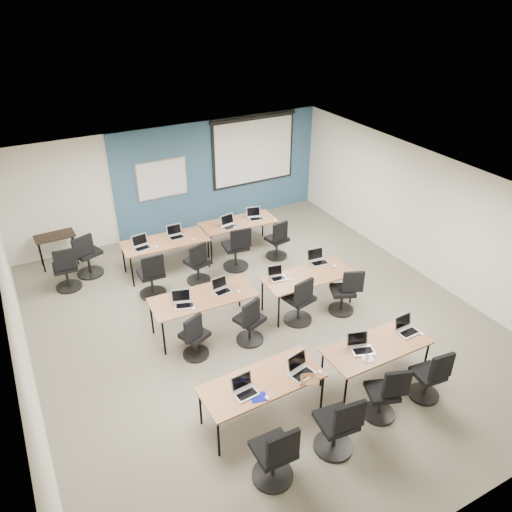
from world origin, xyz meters
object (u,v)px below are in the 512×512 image
training_table_front_right (377,348)px  training_table_back_left (165,243)px  task_chair_1 (338,429)px  utility_table (55,240)px  training_table_mid_left (203,298)px  laptop_10 (229,224)px  training_table_back_right (238,224)px  laptop_5 (221,288)px  laptop_0 (244,389)px  task_chair_0 (275,458)px  laptop_4 (183,302)px  task_chair_5 (250,324)px  task_chair_4 (195,339)px  training_table_front_left (262,383)px  laptop_7 (318,259)px  laptop_6 (277,275)px  laptop_1 (300,369)px  spare_chair_b (66,272)px  whiteboard (162,179)px  task_chair_8 (152,278)px  task_chair_11 (278,243)px  spare_chair_a (87,258)px  task_chair_2 (385,397)px  training_table_mid_right (308,277)px  task_chair_6 (300,304)px  laptop_3 (406,328)px  task_chair_3 (430,379)px  task_chair_9 (198,266)px  task_chair_10 (237,251)px  laptop_8 (141,245)px  projector_screen (254,147)px  laptop_9 (176,234)px  laptop_11 (255,216)px  laptop_2 (361,346)px  task_chair_7 (345,295)px

training_table_front_right → training_table_back_left: size_ratio=0.94×
task_chair_1 → utility_table: size_ratio=1.23×
training_table_mid_left → laptop_10: laptop_10 is taller
training_table_back_right → laptop_5: laptop_5 is taller
laptop_0 → task_chair_0: (-0.04, -0.94, -0.36)m
training_table_front_right → task_chair_0: task_chair_0 is taller
laptop_4 → task_chair_5: laptop_4 is taller
task_chair_4 → training_table_front_left: bearing=-101.5°
laptop_7 → laptop_6: bearing=-166.8°
laptop_1 → spare_chair_b: spare_chair_b is taller
whiteboard → spare_chair_b: (-2.68, -1.50, -1.03)m
task_chair_8 → task_chair_0: bearing=-88.2°
laptop_0 → task_chair_0: 1.01m
laptop_6 → laptop_7: 1.02m
laptop_10 → task_chair_11: laptop_10 is taller
whiteboard → training_table_front_right: (1.18, -6.63, -0.77)m
spare_chair_a → spare_chair_b: spare_chair_a is taller
training_table_back_right → task_chair_0: (-2.36, -5.82, -0.26)m
task_chair_2 → laptop_6: (-0.02, 3.12, 0.39)m
training_table_mid_right → task_chair_8: (-2.57, 1.80, -0.26)m
training_table_mid_left → task_chair_6: 1.80m
laptop_3 → task_chair_3: size_ratio=0.36×
spare_chair_b → training_table_front_left: bearing=-65.6°
laptop_6 → laptop_10: size_ratio=0.86×
laptop_7 → laptop_10: bearing=117.5°
training_table_mid_left → laptop_3: size_ratio=5.52×
task_chair_1 → laptop_3: size_ratio=2.99×
laptop_6 → training_table_back_left: bearing=130.3°
task_chair_3 → task_chair_9: (-1.86, 4.78, 0.01)m
task_chair_3 → utility_table: bearing=128.7°
laptop_0 → utility_table: 6.35m
laptop_7 → task_chair_10: bearing=128.1°
laptop_0 → task_chair_11: size_ratio=0.34×
task_chair_8 → task_chair_10: bearing=6.3°
laptop_8 → laptop_10: 2.06m
projector_screen → task_chair_3: bearing=-96.4°
task_chair_1 → task_chair_3: (1.84, 0.13, -0.03)m
laptop_7 → laptop_9: bearing=138.1°
utility_table → laptop_9: bearing=-30.5°
training_table_mid_right → laptop_8: bearing=136.2°
projector_screen → laptop_8: 4.18m
task_chair_10 → projector_screen: bearing=61.5°
laptop_3 → laptop_10: 4.88m
training_table_front_right → task_chair_9: (-1.37, 4.07, -0.27)m
laptop_1 → laptop_11: (1.87, 4.89, -0.00)m
whiteboard → training_table_front_right: bearing=-79.9°
training_table_front_left → laptop_1: laptop_1 is taller
laptop_1 → laptop_2: size_ratio=1.04×
task_chair_2 → laptop_8: size_ratio=2.78×
task_chair_7 → laptop_11: 3.25m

